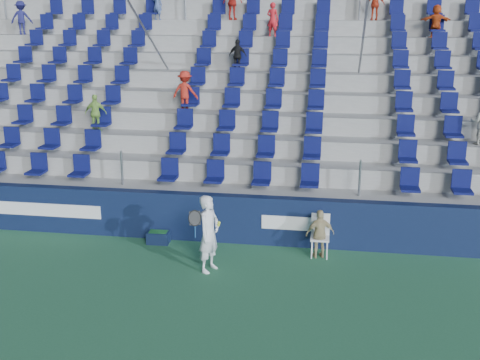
% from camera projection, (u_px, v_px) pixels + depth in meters
% --- Properties ---
extents(ground, '(70.00, 70.00, 0.00)m').
position_uv_depth(ground, '(208.00, 300.00, 11.98)').
color(ground, '#2C6843').
rests_on(ground, ground).
extents(sponsor_wall, '(24.00, 0.32, 1.20)m').
position_uv_depth(sponsor_wall, '(234.00, 219.00, 14.80)').
color(sponsor_wall, '#101B3B').
rests_on(sponsor_wall, ground).
extents(grandstand, '(24.00, 8.17, 6.63)m').
position_uv_depth(grandstand, '(261.00, 121.00, 19.22)').
color(grandstand, '#9D9D98').
rests_on(grandstand, ground).
extents(tennis_player, '(0.70, 0.73, 1.73)m').
position_uv_depth(tennis_player, '(209.00, 234.00, 13.08)').
color(tennis_player, silver).
rests_on(tennis_player, ground).
extents(line_judge_chair, '(0.44, 0.45, 0.99)m').
position_uv_depth(line_judge_chair, '(320.00, 232.00, 14.02)').
color(line_judge_chair, white).
rests_on(line_judge_chair, ground).
extents(line_judge, '(0.73, 0.48, 1.16)m').
position_uv_depth(line_judge, '(320.00, 234.00, 13.87)').
color(line_judge, tan).
rests_on(line_judge, ground).
extents(ball_bin, '(0.55, 0.37, 0.30)m').
position_uv_depth(ball_bin, '(158.00, 237.00, 14.82)').
color(ball_bin, '#111D3E').
rests_on(ball_bin, ground).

